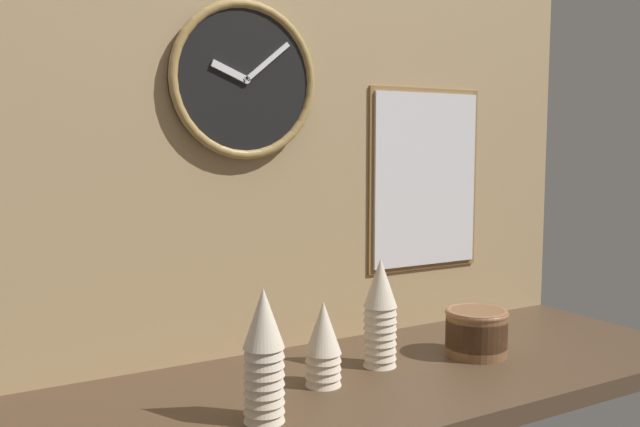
{
  "coord_description": "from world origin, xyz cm",
  "views": [
    {
      "loc": [
        -76.18,
        -113.35,
        47.92
      ],
      "look_at": [
        -8.33,
        4.0,
        33.84
      ],
      "focal_mm": 38.0,
      "sensor_mm": 36.0,
      "label": 1
    }
  ],
  "objects_px": {
    "cup_stack_center_left": "(264,355)",
    "menu_board": "(425,180)",
    "wall_clock": "(245,80)",
    "cup_stack_center": "(323,343)",
    "bowl_stack_right": "(476,331)",
    "cup_stack_center_right": "(380,313)"
  },
  "relations": [
    {
      "from": "cup_stack_center_left",
      "to": "wall_clock",
      "type": "height_order",
      "value": "wall_clock"
    },
    {
      "from": "cup_stack_center_right",
      "to": "cup_stack_center_left",
      "type": "relative_size",
      "value": 1.0
    },
    {
      "from": "cup_stack_center",
      "to": "wall_clock",
      "type": "distance_m",
      "value": 0.59
    },
    {
      "from": "cup_stack_center",
      "to": "cup_stack_center_right",
      "type": "xyz_separation_m",
      "value": [
        0.17,
        0.04,
        0.03
      ]
    },
    {
      "from": "cup_stack_center_left",
      "to": "cup_stack_center_right",
      "type": "bearing_deg",
      "value": 22.28
    },
    {
      "from": "bowl_stack_right",
      "to": "menu_board",
      "type": "bearing_deg",
      "value": 77.86
    },
    {
      "from": "cup_stack_center_left",
      "to": "menu_board",
      "type": "bearing_deg",
      "value": 29.16
    },
    {
      "from": "menu_board",
      "to": "wall_clock",
      "type": "bearing_deg",
      "value": -179.0
    },
    {
      "from": "bowl_stack_right",
      "to": "menu_board",
      "type": "distance_m",
      "value": 0.42
    },
    {
      "from": "bowl_stack_right",
      "to": "wall_clock",
      "type": "height_order",
      "value": "wall_clock"
    },
    {
      "from": "cup_stack_center",
      "to": "menu_board",
      "type": "bearing_deg",
      "value": 29.06
    },
    {
      "from": "cup_stack_center_right",
      "to": "wall_clock",
      "type": "xyz_separation_m",
      "value": [
        -0.22,
        0.2,
        0.5
      ]
    },
    {
      "from": "wall_clock",
      "to": "cup_stack_center_right",
      "type": "bearing_deg",
      "value": -42.48
    },
    {
      "from": "cup_stack_center_left",
      "to": "menu_board",
      "type": "xyz_separation_m",
      "value": [
        0.63,
        0.35,
        0.27
      ]
    },
    {
      "from": "menu_board",
      "to": "bowl_stack_right",
      "type": "bearing_deg",
      "value": -102.14
    },
    {
      "from": "cup_stack_center_left",
      "to": "wall_clock",
      "type": "relative_size",
      "value": 0.69
    },
    {
      "from": "cup_stack_center_right",
      "to": "bowl_stack_right",
      "type": "distance_m",
      "value": 0.24
    },
    {
      "from": "bowl_stack_right",
      "to": "cup_stack_center_right",
      "type": "bearing_deg",
      "value": 168.15
    },
    {
      "from": "cup_stack_center",
      "to": "cup_stack_center_right",
      "type": "bearing_deg",
      "value": 13.71
    },
    {
      "from": "wall_clock",
      "to": "cup_stack_center",
      "type": "bearing_deg",
      "value": -77.01
    },
    {
      "from": "cup_stack_center",
      "to": "bowl_stack_right",
      "type": "relative_size",
      "value": 1.2
    },
    {
      "from": "bowl_stack_right",
      "to": "wall_clock",
      "type": "relative_size",
      "value": 0.42
    }
  ]
}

